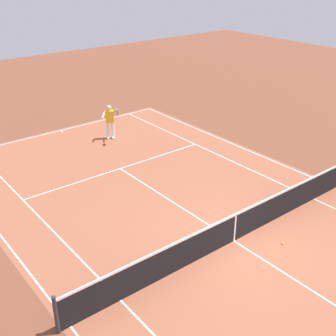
{
  "coord_description": "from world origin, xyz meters",
  "views": [
    {
      "loc": [
        -7.34,
        8.38,
        7.85
      ],
      "look_at": [
        3.78,
        -0.43,
        0.9
      ],
      "focal_mm": 46.45,
      "sensor_mm": 36.0,
      "label": 1
    }
  ],
  "objects": [
    {
      "name": "ground_plane",
      "position": [
        0.0,
        0.0,
        0.0
      ],
      "size": [
        60.0,
        60.0,
        0.0
      ],
      "primitive_type": "plane",
      "color": "brown"
    },
    {
      "name": "court_slab",
      "position": [
        0.0,
        0.0,
        0.0
      ],
      "size": [
        24.2,
        11.4,
        0.0
      ],
      "primitive_type": "cube",
      "color": "#935138",
      "rests_on": "ground_plane"
    },
    {
      "name": "tennis_net",
      "position": [
        0.0,
        0.0,
        0.49
      ],
      "size": [
        0.1,
        11.7,
        1.08
      ],
      "color": "#2D2D33",
      "rests_on": "ground_plane"
    },
    {
      "name": "tennis_player_near",
      "position": [
        9.43,
        -1.43,
        0.93
      ],
      "size": [
        1.19,
        0.75,
        1.7
      ],
      "color": "white",
      "rests_on": "ground_plane"
    },
    {
      "name": "tennis_ball",
      "position": [
        -1.05,
        -1.03,
        0.03
      ],
      "size": [
        0.07,
        0.07,
        0.07
      ],
      "primitive_type": "sphere",
      "color": "#CCE01E",
      "rests_on": "ground_plane"
    },
    {
      "name": "court_line_markings",
      "position": [
        0.0,
        0.0,
        0.0
      ],
      "size": [
        23.85,
        11.05,
        0.01
      ],
      "color": "white",
      "rests_on": "ground_plane"
    }
  ]
}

